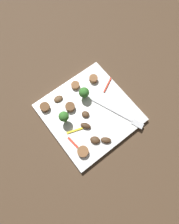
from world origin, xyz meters
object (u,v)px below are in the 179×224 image
Objects in this scene: sausage_slice_1 at (45,107)px; sausage_slice_3 at (75,85)px; sausage_slice_4 at (93,79)px; plate at (90,113)px; mushroom_3 at (95,140)px; broccoli_floret_1 at (64,117)px; mushroom_5 at (58,99)px; sausage_slice_2 at (70,107)px; broccoli_floret_0 at (84,93)px; fork at (120,115)px; mushroom_1 at (86,126)px; mushroom_0 at (86,115)px; sausage_slice_0 at (83,152)px; pepper_strip_0 at (107,85)px; pepper_strip_1 at (75,130)px; pepper_strip_2 at (73,142)px; mushroom_2 at (106,140)px.

sausage_slice_1 is 0.12m from sausage_slice_3.
sausage_slice_3 is at bearing -106.16° from sausage_slice_4.
plate is 0.11m from sausage_slice_4.
broccoli_floret_1 is at bearing -162.29° from mushroom_3.
sausage_slice_1 reaches higher than mushroom_5.
sausage_slice_2 reaches higher than sausage_slice_3.
broccoli_floret_0 is 1.71× the size of sausage_slice_3.
fork is 5.38× the size of mushroom_1.
sausage_slice_4 reaches higher than sausage_slice_1.
broccoli_floret_1 is at bearing -107.74° from plate.
fork is 0.17m from broccoli_floret_1.
sausage_slice_2 is 1.24× the size of mushroom_0.
sausage_slice_3 reaches higher than mushroom_5.
sausage_slice_0 reaches higher than pepper_strip_0.
plate is 0.02m from mushroom_0.
pepper_strip_1 is at bearing -129.79° from fork.
sausage_slice_4 is at bearing -150.44° from pepper_strip_0.
sausage_slice_4 is 0.13m from mushroom_5.
pepper_strip_0 is (-0.04, 0.12, -0.00)m from mushroom_0.
pepper_strip_1 is (0.04, 0.01, -0.03)m from broccoli_floret_1.
broccoli_floret_0 is 0.10m from broccoli_floret_1.
sausage_slice_1 is 0.14m from mushroom_1.
fork is at bearing 83.06° from pepper_strip_2.
sausage_slice_4 is at bearing 154.57° from fork.
sausage_slice_4 reaches higher than pepper_strip_2.
broccoli_floret_1 reaches higher than pepper_strip_0.
sausage_slice_3 is (-0.10, 0.02, 0.01)m from plate.
broccoli_floret_1 is at bearing 19.73° from sausage_slice_1.
sausage_slice_4 reaches higher than pepper_strip_0.
mushroom_2 reaches higher than pepper_strip_2.
broccoli_floret_1 reaches higher than sausage_slice_2.
mushroom_5 is (-0.05, -0.01, -0.00)m from sausage_slice_2.
mushroom_0 is at bearing -80.31° from plate.
mushroom_3 reaches higher than mushroom_0.
sausage_slice_2 reaches higher than pepper_strip_2.
pepper_strip_2 is (0.04, -0.08, -0.00)m from mushroom_0.
mushroom_3 is at bearing 57.47° from pepper_strip_2.
mushroom_3 is (0.13, -0.06, -0.02)m from broccoli_floret_0.
sausage_slice_0 is 0.18m from sausage_slice_1.
plate is 4.86× the size of pepper_strip_1.
mushroom_3 is (0.13, -0.00, -0.00)m from sausage_slice_2.
sausage_slice_3 is at bearing 156.35° from mushroom_1.
broccoli_floret_0 is 1.51× the size of mushroom_2.
mushroom_5 is at bearing -173.54° from mushroom_1.
broccoli_floret_1 is 0.08m from mushroom_5.
mushroom_5 reaches higher than pepper_strip_2.
mushroom_0 is 0.06m from pepper_strip_1.
mushroom_5 is at bearing -176.80° from mushroom_3.
broccoli_floret_0 is 0.82× the size of pepper_strip_0.
sausage_slice_1 is 0.05m from mushroom_5.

